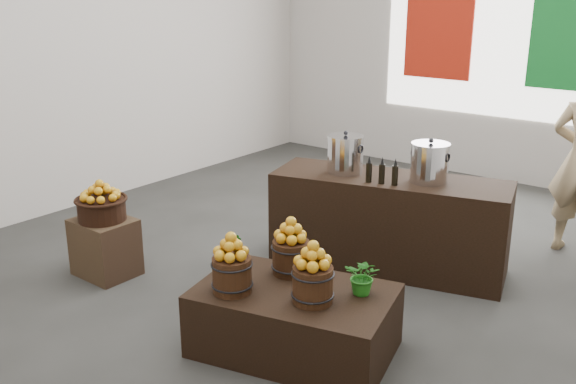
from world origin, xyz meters
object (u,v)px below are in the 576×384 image
Objects in this scene: stock_pot_left at (345,155)px; display_table at (294,320)px; stock_pot_center at (430,164)px; crate at (105,247)px; wicker_basket at (102,210)px; counter at (388,223)px.

display_table is at bearing -68.52° from stock_pot_left.
display_table is 1.81m from stock_pot_center.
crate reaches higher than display_table.
wicker_basket reaches higher than display_table.
stock_pot_left is (1.40, 1.49, 0.38)m from wicker_basket.
display_table is at bearing 0.81° from crate.
crate is 1.25× the size of wicker_basket.
stock_pot_left reaches higher than wicker_basket.
crate is 1.61× the size of stock_pot_center.
stock_pot_center is (0.12, 1.65, 0.74)m from display_table.
stock_pot_left is 0.72m from stock_pot_center.
display_table is at bearing 0.81° from wicker_basket.
stock_pot_left is at bearing 97.42° from display_table.
crate is 2.40m from counter.
wicker_basket is 1.29× the size of stock_pot_center.
wicker_basket is 2.01m from display_table.
stock_pot_center reaches higher than counter.
crate is 0.38× the size of display_table.
stock_pot_left is (-0.39, -0.10, 0.56)m from counter.
stock_pot_left is at bearing 46.87° from crate.
crate is 2.78m from stock_pot_center.
display_table is at bearing -94.02° from stock_pot_center.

